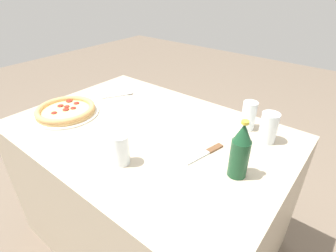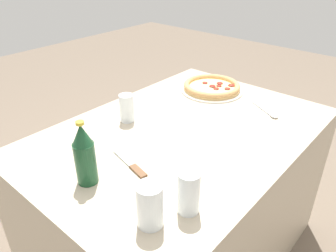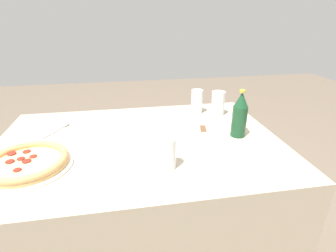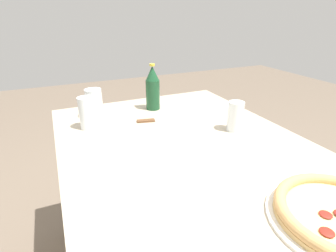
{
  "view_description": "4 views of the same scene",
  "coord_description": "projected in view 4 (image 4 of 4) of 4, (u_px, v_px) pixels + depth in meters",
  "views": [
    {
      "loc": [
        -0.71,
        0.73,
        1.35
      ],
      "look_at": [
        -0.09,
        -0.04,
        0.76
      ],
      "focal_mm": 28.0,
      "sensor_mm": 36.0,
      "label": 1
    },
    {
      "loc": [
        -0.91,
        -0.71,
        1.39
      ],
      "look_at": [
        -0.13,
        -0.03,
        0.81
      ],
      "focal_mm": 35.0,
      "sensor_mm": 36.0,
      "label": 2
    },
    {
      "loc": [
        0.05,
        1.04,
        1.26
      ],
      "look_at": [
        -0.14,
        -0.06,
        0.76
      ],
      "focal_mm": 28.0,
      "sensor_mm": 36.0,
      "label": 3
    },
    {
      "loc": [
        0.68,
        -0.4,
        1.17
      ],
      "look_at": [
        -0.13,
        -0.04,
        0.77
      ],
      "focal_mm": 28.0,
      "sensor_mm": 36.0,
      "label": 4
    }
  ],
  "objects": [
    {
      "name": "glass_water",
      "position": [
        87.0,
        114.0,
        1.05
      ],
      "size": [
        0.06,
        0.06,
        0.13
      ],
      "color": "white",
      "rests_on": "table"
    },
    {
      "name": "knife",
      "position": [
        157.0,
        120.0,
        1.14
      ],
      "size": [
        0.07,
        0.19,
        0.01
      ],
      "color": "brown",
      "rests_on": "table"
    },
    {
      "name": "beer_bottle",
      "position": [
        153.0,
        88.0,
        1.24
      ],
      "size": [
        0.07,
        0.07,
        0.22
      ],
      "color": "#194728",
      "rests_on": "table"
    },
    {
      "name": "glass_iced_tea",
      "position": [
        235.0,
        117.0,
        1.03
      ],
      "size": [
        0.06,
        0.06,
        0.12
      ],
      "color": "white",
      "rests_on": "table"
    },
    {
      "name": "table",
      "position": [
        190.0,
        231.0,
        1.04
      ],
      "size": [
        1.25,
        0.86,
        0.72
      ],
      "color": "#B7A88E",
      "rests_on": "ground_plane"
    },
    {
      "name": "glass_mango_juice",
      "position": [
        94.0,
        104.0,
        1.16
      ],
      "size": [
        0.07,
        0.07,
        0.13
      ],
      "color": "white",
      "rests_on": "table"
    }
  ]
}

